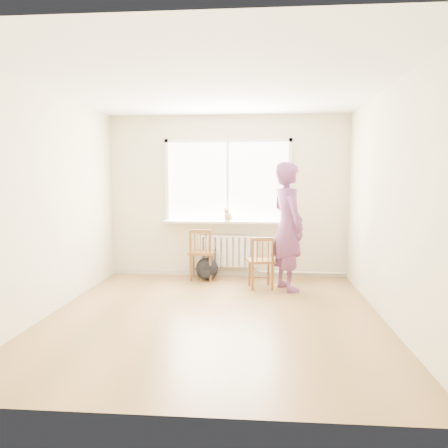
% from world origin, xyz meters
% --- Properties ---
extents(floor, '(4.50, 4.50, 0.00)m').
position_xyz_m(floor, '(0.00, 0.00, 0.00)').
color(floor, olive).
rests_on(floor, ground).
extents(ceiling, '(4.50, 4.50, 0.00)m').
position_xyz_m(ceiling, '(0.00, 0.00, 2.70)').
color(ceiling, white).
rests_on(ceiling, back_wall).
extents(back_wall, '(4.00, 0.01, 2.70)m').
position_xyz_m(back_wall, '(0.00, 2.25, 1.35)').
color(back_wall, beige).
rests_on(back_wall, ground).
extents(window, '(2.12, 0.05, 1.42)m').
position_xyz_m(window, '(0.00, 2.22, 1.66)').
color(window, white).
rests_on(window, back_wall).
extents(windowsill, '(2.15, 0.22, 0.04)m').
position_xyz_m(windowsill, '(0.00, 2.14, 0.93)').
color(windowsill, white).
rests_on(windowsill, back_wall).
extents(radiator, '(1.00, 0.12, 0.55)m').
position_xyz_m(radiator, '(0.00, 2.16, 0.44)').
color(radiator, white).
rests_on(radiator, back_wall).
extents(heating_pipe, '(1.40, 0.04, 0.04)m').
position_xyz_m(heating_pipe, '(1.25, 2.19, 0.08)').
color(heating_pipe, silver).
rests_on(heating_pipe, back_wall).
extents(baseboard, '(4.00, 0.03, 0.08)m').
position_xyz_m(baseboard, '(0.00, 2.23, 0.04)').
color(baseboard, beige).
rests_on(baseboard, ground).
extents(chair_left, '(0.42, 0.40, 0.84)m').
position_xyz_m(chair_left, '(-0.41, 1.87, 0.42)').
color(chair_left, brown).
rests_on(chair_left, floor).
extents(chair_right, '(0.45, 0.44, 0.79)m').
position_xyz_m(chair_right, '(0.57, 1.37, 0.40)').
color(chair_right, brown).
rests_on(chair_right, floor).
extents(person, '(0.69, 0.81, 1.89)m').
position_xyz_m(person, '(0.95, 1.35, 0.95)').
color(person, '#B03A59').
rests_on(person, floor).
extents(cat, '(0.21, 0.38, 0.25)m').
position_xyz_m(cat, '(0.02, 2.06, 1.05)').
color(cat, beige).
rests_on(cat, windowsill).
extents(backpack, '(0.44, 0.39, 0.37)m').
position_xyz_m(backpack, '(-0.31, 1.86, 0.18)').
color(backpack, black).
rests_on(backpack, floor).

